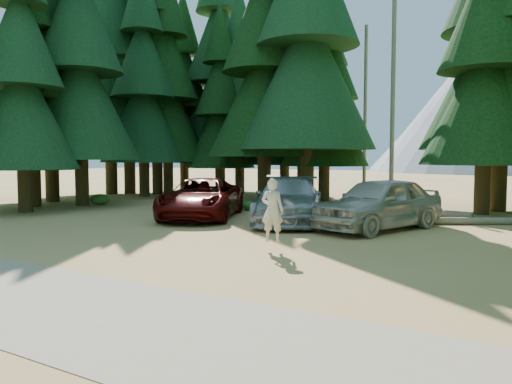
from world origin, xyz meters
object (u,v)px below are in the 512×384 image
silver_minivan_center (289,200)px  log_right (486,221)px  log_left (340,207)px  silver_minivan_right (379,203)px  red_pickup (201,198)px  frisbee_player (272,210)px  log_mid (429,212)px

silver_minivan_center → log_right: size_ratio=1.38×
silver_minivan_center → log_left: silver_minivan_center is taller
silver_minivan_right → log_right: size_ratio=1.24×
red_pickup → log_right: 11.04m
silver_minivan_center → silver_minivan_right: silver_minivan_right is taller
log_left → silver_minivan_right: bearing=-86.9°
red_pickup → log_left: 7.13m
frisbee_player → red_pickup: bearing=-49.0°
silver_minivan_right → log_mid: bearing=102.0°
log_mid → log_right: (2.44, -1.81, -0.01)m
red_pickup → frisbee_player: 7.79m
log_left → log_right: size_ratio=0.85×
log_left → red_pickup: bearing=-151.0°
frisbee_player → log_mid: (1.83, 10.51, -0.97)m
silver_minivan_right → frisbee_player: 5.57m
silver_minivan_center → log_right: bearing=2.2°
log_mid → log_left: bearing=-174.4°
silver_minivan_right → frisbee_player: frisbee_player is taller
log_mid → log_right: size_ratio=0.84×
silver_minivan_center → silver_minivan_right: 3.55m
silver_minivan_center → frisbee_player: frisbee_player is taller
red_pickup → log_mid: bearing=11.4°
log_left → log_mid: 4.27m
silver_minivan_center → log_mid: 6.53m
silver_minivan_center → silver_minivan_right: (3.55, -0.12, 0.05)m
frisbee_player → log_left: (-2.41, 10.96, -0.98)m
red_pickup → frisbee_player: bearing=-62.9°
silver_minivan_center → silver_minivan_right: bearing=-25.1°
silver_minivan_right → log_mid: (0.64, 5.07, -0.77)m
silver_minivan_center → log_left: 5.46m
silver_minivan_right → log_mid: 5.17m
log_mid → silver_minivan_center: bearing=-118.4°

